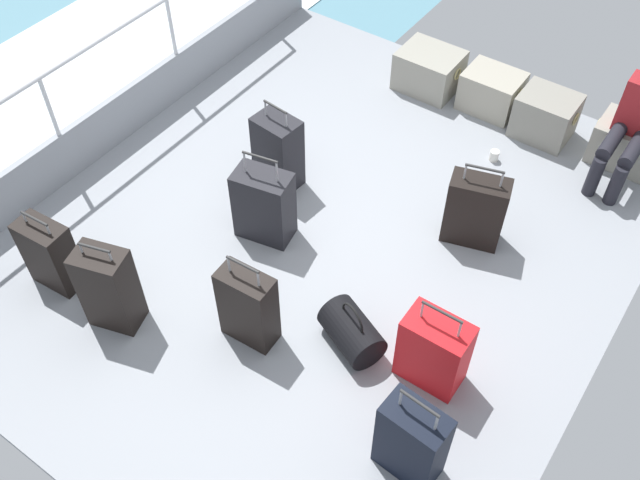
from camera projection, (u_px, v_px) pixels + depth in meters
name	position (u px, v px, depth m)	size (l,w,h in m)	color
ground_plane	(327.00, 236.00, 5.67)	(4.40, 5.20, 0.06)	gray
gunwale_port	(126.00, 112.00, 6.30)	(0.06, 5.20, 0.45)	gray
railing_port	(113.00, 59.00, 5.88)	(0.04, 4.20, 1.02)	silver
sea_wake	(38.00, 105.00, 7.27)	(12.00, 12.00, 0.01)	#598C9E
cargo_crate_0	(429.00, 70.00, 6.77)	(0.60, 0.46, 0.38)	gray
cargo_crate_1	(491.00, 91.00, 6.56)	(0.55, 0.40, 0.38)	#9E9989
cargo_crate_2	(545.00, 116.00, 6.29)	(0.53, 0.42, 0.41)	gray
cargo_crate_3	(628.00, 144.00, 6.07)	(0.59, 0.41, 0.38)	gray
passenger_seated	(636.00, 121.00, 5.70)	(0.34, 0.66, 1.08)	maroon
suitcase_0	(475.00, 211.00, 5.39)	(0.49, 0.34, 0.75)	black
suitcase_1	(434.00, 351.00, 4.59)	(0.43, 0.27, 0.73)	red
suitcase_2	(50.00, 254.00, 5.12)	(0.39, 0.24, 0.68)	black
suitcase_3	(264.00, 205.00, 5.43)	(0.48, 0.34, 0.81)	black
suitcase_4	(248.00, 307.00, 4.78)	(0.39, 0.22, 0.78)	black
suitcase_5	(412.00, 441.00, 4.15)	(0.41, 0.25, 0.78)	black
suitcase_6	(278.00, 152.00, 5.80)	(0.39, 0.30, 0.80)	black
suitcase_7	(109.00, 288.00, 4.85)	(0.41, 0.33, 0.78)	black
duffel_bag	(352.00, 332.00, 4.86)	(0.53, 0.44, 0.42)	black
paper_cup	(494.00, 156.00, 6.18)	(0.08, 0.08, 0.10)	white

